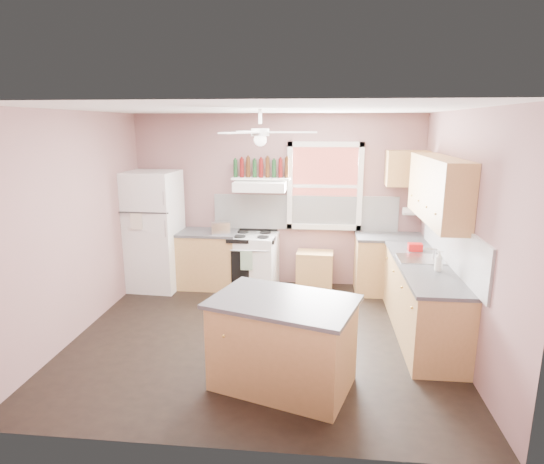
# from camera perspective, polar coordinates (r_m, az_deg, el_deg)

# --- Properties ---
(floor) EXTENTS (4.50, 4.50, 0.00)m
(floor) POSITION_cam_1_polar(r_m,az_deg,el_deg) (5.72, -1.34, -12.96)
(floor) COLOR black
(floor) RESTS_ON ground
(ceiling) EXTENTS (4.50, 4.50, 0.00)m
(ceiling) POSITION_cam_1_polar(r_m,az_deg,el_deg) (5.13, -1.51, 15.19)
(ceiling) COLOR white
(ceiling) RESTS_ON ground
(wall_back) EXTENTS (4.50, 0.05, 2.70)m
(wall_back) POSITION_cam_1_polar(r_m,az_deg,el_deg) (7.24, 0.61, 3.94)
(wall_back) COLOR #865F5E
(wall_back) RESTS_ON ground
(wall_right) EXTENTS (0.05, 4.00, 2.70)m
(wall_right) POSITION_cam_1_polar(r_m,az_deg,el_deg) (5.47, 22.96, -0.25)
(wall_right) COLOR #865F5E
(wall_right) RESTS_ON ground
(wall_left) EXTENTS (0.05, 4.00, 2.70)m
(wall_left) POSITION_cam_1_polar(r_m,az_deg,el_deg) (5.99, -23.57, 0.81)
(wall_left) COLOR #865F5E
(wall_left) RESTS_ON ground
(backsplash_back) EXTENTS (2.90, 0.03, 0.55)m
(backsplash_back) POSITION_cam_1_polar(r_m,az_deg,el_deg) (7.20, 4.15, 2.45)
(backsplash_back) COLOR white
(backsplash_back) RESTS_ON wall_back
(backsplash_right) EXTENTS (0.03, 2.60, 0.55)m
(backsplash_right) POSITION_cam_1_polar(r_m,az_deg,el_deg) (5.77, 21.58, -1.23)
(backsplash_right) COLOR white
(backsplash_right) RESTS_ON wall_right
(window_view) EXTENTS (1.00, 0.02, 1.20)m
(window_view) POSITION_cam_1_polar(r_m,az_deg,el_deg) (7.13, 6.63, 5.74)
(window_view) COLOR maroon
(window_view) RESTS_ON wall_back
(window_frame) EXTENTS (1.16, 0.07, 1.36)m
(window_frame) POSITION_cam_1_polar(r_m,az_deg,el_deg) (7.10, 6.63, 5.71)
(window_frame) COLOR white
(window_frame) RESTS_ON wall_back
(refrigerator) EXTENTS (0.82, 0.80, 1.84)m
(refrigerator) POSITION_cam_1_polar(r_m,az_deg,el_deg) (7.31, -14.67, 0.17)
(refrigerator) COLOR white
(refrigerator) RESTS_ON floor
(base_cabinet_left) EXTENTS (0.90, 0.60, 0.86)m
(base_cabinet_left) POSITION_cam_1_polar(r_m,az_deg,el_deg) (7.31, -7.97, -3.51)
(base_cabinet_left) COLOR #A77D45
(base_cabinet_left) RESTS_ON floor
(counter_left) EXTENTS (0.92, 0.62, 0.04)m
(counter_left) POSITION_cam_1_polar(r_m,az_deg,el_deg) (7.19, -8.08, -0.08)
(counter_left) COLOR #404043
(counter_left) RESTS_ON base_cabinet_left
(toaster) EXTENTS (0.31, 0.22, 0.18)m
(toaster) POSITION_cam_1_polar(r_m,az_deg,el_deg) (6.99, -6.44, 0.51)
(toaster) COLOR silver
(toaster) RESTS_ON counter_left
(stove) EXTENTS (0.78, 0.71, 0.86)m
(stove) POSITION_cam_1_polar(r_m,az_deg,el_deg) (7.17, -2.39, -3.71)
(stove) COLOR white
(stove) RESTS_ON floor
(range_hood) EXTENTS (0.78, 0.50, 0.14)m
(range_hood) POSITION_cam_1_polar(r_m,az_deg,el_deg) (6.95, -1.49, 5.80)
(range_hood) COLOR white
(range_hood) RESTS_ON wall_back
(bottle_shelf) EXTENTS (0.90, 0.26, 0.03)m
(bottle_shelf) POSITION_cam_1_polar(r_m,az_deg,el_deg) (7.06, -1.37, 6.73)
(bottle_shelf) COLOR white
(bottle_shelf) RESTS_ON range_hood
(cart) EXTENTS (0.58, 0.40, 0.56)m
(cart) POSITION_cam_1_polar(r_m,az_deg,el_deg) (7.20, 5.36, -4.96)
(cart) COLOR #A77D45
(cart) RESTS_ON floor
(base_cabinet_corner) EXTENTS (1.00, 0.60, 0.86)m
(base_cabinet_corner) POSITION_cam_1_polar(r_m,az_deg,el_deg) (7.19, 14.41, -4.10)
(base_cabinet_corner) COLOR #A77D45
(base_cabinet_corner) RESTS_ON floor
(base_cabinet_right) EXTENTS (0.60, 2.20, 0.86)m
(base_cabinet_right) POSITION_cam_1_polar(r_m,az_deg,el_deg) (5.93, 18.29, -8.16)
(base_cabinet_right) COLOR #A77D45
(base_cabinet_right) RESTS_ON floor
(counter_corner) EXTENTS (1.02, 0.62, 0.04)m
(counter_corner) POSITION_cam_1_polar(r_m,az_deg,el_deg) (7.07, 14.62, -0.62)
(counter_corner) COLOR #404043
(counter_corner) RESTS_ON base_cabinet_corner
(counter_right) EXTENTS (0.62, 2.22, 0.04)m
(counter_right) POSITION_cam_1_polar(r_m,az_deg,el_deg) (5.78, 18.51, -4.00)
(counter_right) COLOR #404043
(counter_right) RESTS_ON base_cabinet_right
(sink) EXTENTS (0.55, 0.45, 0.03)m
(sink) POSITION_cam_1_polar(r_m,az_deg,el_deg) (5.96, 18.12, -3.30)
(sink) COLOR silver
(sink) RESTS_ON counter_right
(faucet) EXTENTS (0.03, 0.03, 0.14)m
(faucet) POSITION_cam_1_polar(r_m,az_deg,el_deg) (5.98, 19.67, -2.62)
(faucet) COLOR silver
(faucet) RESTS_ON sink
(upper_cabinet_right) EXTENTS (0.33, 1.80, 0.76)m
(upper_cabinet_right) POSITION_cam_1_polar(r_m,az_deg,el_deg) (5.81, 20.10, 5.08)
(upper_cabinet_right) COLOR #A77D45
(upper_cabinet_right) RESTS_ON wall_right
(upper_cabinet_corner) EXTENTS (0.60, 0.33, 0.52)m
(upper_cabinet_corner) POSITION_cam_1_polar(r_m,az_deg,el_deg) (7.06, 16.57, 7.66)
(upper_cabinet_corner) COLOR #A77D45
(upper_cabinet_corner) RESTS_ON wall_back
(paper_towel) EXTENTS (0.26, 0.12, 0.12)m
(paper_towel) POSITION_cam_1_polar(r_m,az_deg,el_deg) (7.20, 17.13, 2.49)
(paper_towel) COLOR white
(paper_towel) RESTS_ON wall_back
(island) EXTENTS (1.47, 1.17, 0.86)m
(island) POSITION_cam_1_polar(r_m,az_deg,el_deg) (4.59, 1.38, -13.95)
(island) COLOR #A77D45
(island) RESTS_ON floor
(island_top) EXTENTS (1.57, 1.26, 0.04)m
(island_top) POSITION_cam_1_polar(r_m,az_deg,el_deg) (4.40, 1.41, -8.74)
(island_top) COLOR #404043
(island_top) RESTS_ON island
(ceiling_fan_hub) EXTENTS (0.20, 0.20, 0.08)m
(ceiling_fan_hub) POSITION_cam_1_polar(r_m,az_deg,el_deg) (5.13, -1.49, 12.40)
(ceiling_fan_hub) COLOR white
(ceiling_fan_hub) RESTS_ON ceiling
(soap_bottle) EXTENTS (0.13, 0.13, 0.24)m
(soap_bottle) POSITION_cam_1_polar(r_m,az_deg,el_deg) (5.52, 20.20, -3.44)
(soap_bottle) COLOR silver
(soap_bottle) RESTS_ON counter_right
(red_caddy) EXTENTS (0.18, 0.12, 0.10)m
(red_caddy) POSITION_cam_1_polar(r_m,az_deg,el_deg) (6.31, 17.52, -1.82)
(red_caddy) COLOR #BA100F
(red_caddy) RESTS_ON counter_right
(wine_bottles) EXTENTS (0.86, 0.06, 0.31)m
(wine_bottles) POSITION_cam_1_polar(r_m,az_deg,el_deg) (7.04, -1.34, 8.03)
(wine_bottles) COLOR #143819
(wine_bottles) RESTS_ON bottle_shelf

